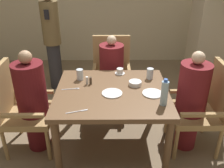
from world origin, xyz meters
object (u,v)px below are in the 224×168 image
at_px(water_bottle, 164,93).
at_px(glass_tall_mid, 80,74).
at_px(chair_right_side, 204,106).
at_px(plate_main_right, 153,93).
at_px(plate_main_left, 112,93).
at_px(diner_in_left_chair, 33,101).
at_px(chair_left_side, 20,107).
at_px(standing_host, 52,37).
at_px(glass_tall_near, 150,74).
at_px(chair_far_side, 112,71).
at_px(teacup_with_saucer, 120,71).
at_px(diner_in_right_chair, 191,101).
at_px(bowl_small, 135,83).
at_px(diner_in_far_chair, 112,74).

height_order(water_bottle, glass_tall_mid, water_bottle).
height_order(chair_right_side, plate_main_right, chair_right_side).
distance_m(plate_main_left, glass_tall_mid, 0.50).
height_order(diner_in_left_chair, plate_main_right, diner_in_left_chair).
relative_size(chair_left_side, standing_host, 0.62).
bearing_deg(glass_tall_near, chair_right_side, -26.76).
bearing_deg(chair_right_side, chair_far_side, 137.04).
height_order(teacup_with_saucer, glass_tall_near, glass_tall_near).
relative_size(chair_far_side, diner_in_right_chair, 0.87).
bearing_deg(standing_host, plate_main_left, -59.32).
bearing_deg(bowl_small, teacup_with_saucer, 117.34).
height_order(diner_in_right_chair, plate_main_left, diner_in_right_chair).
height_order(diner_in_left_chair, plate_main_left, diner_in_left_chair).
bearing_deg(standing_host, bowl_small, -49.39).
xyz_separation_m(teacup_with_saucer, glass_tall_mid, (-0.46, -0.15, 0.03)).
bearing_deg(glass_tall_near, diner_in_far_chair, 131.29).
bearing_deg(plate_main_right, glass_tall_near, 86.61).
bearing_deg(diner_in_far_chair, chair_right_side, -37.94).
distance_m(diner_in_left_chair, bowl_small, 1.12).
relative_size(plate_main_right, glass_tall_mid, 1.70).
distance_m(chair_far_side, glass_tall_mid, 0.80).
bearing_deg(plate_main_right, diner_in_far_chair, 115.77).
xyz_separation_m(diner_in_right_chair, plate_main_right, (-0.43, -0.08, 0.14)).
relative_size(chair_left_side, diner_in_right_chair, 0.87).
bearing_deg(chair_right_side, diner_in_left_chair, 180.00).
distance_m(diner_in_left_chair, diner_in_right_chair, 1.69).
height_order(chair_left_side, diner_in_far_chair, diner_in_far_chair).
relative_size(diner_in_far_chair, chair_right_side, 1.09).
height_order(diner_in_right_chair, glass_tall_mid, diner_in_right_chair).
xyz_separation_m(standing_host, plate_main_left, (0.92, -1.55, -0.13)).
bearing_deg(glass_tall_near, bowl_small, -137.64).
bearing_deg(chair_far_side, standing_host, 148.93).
relative_size(standing_host, teacup_with_saucer, 13.49).
distance_m(plate_main_right, glass_tall_near, 0.37).
relative_size(diner_in_left_chair, glass_tall_mid, 9.51).
xyz_separation_m(chair_far_side, diner_in_far_chair, (-0.00, -0.15, 0.03)).
bearing_deg(bowl_small, chair_right_side, -9.01).
relative_size(standing_host, plate_main_right, 7.66).
height_order(standing_host, glass_tall_mid, standing_host).
bearing_deg(plate_main_right, diner_in_right_chair, 9.84).
height_order(chair_right_side, glass_tall_mid, chair_right_side).
height_order(plate_main_right, water_bottle, water_bottle).
height_order(chair_right_side, water_bottle, chair_right_side).
xyz_separation_m(teacup_with_saucer, glass_tall_near, (0.34, -0.13, 0.03)).
bearing_deg(teacup_with_saucer, chair_left_side, -159.13).
bearing_deg(chair_right_side, chair_left_side, 180.00).
xyz_separation_m(standing_host, plate_main_right, (1.33, -1.56, -0.13)).
bearing_deg(glass_tall_mid, teacup_with_saucer, 18.21).
distance_m(chair_far_side, plate_main_right, 1.10).
bearing_deg(diner_in_left_chair, standing_host, 92.76).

